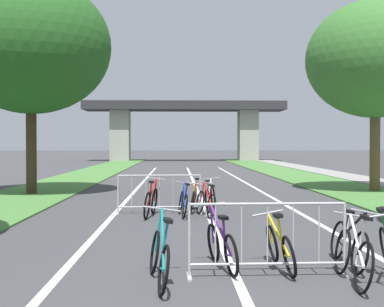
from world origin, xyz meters
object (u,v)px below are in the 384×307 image
(bicycle_purple_4, at_px, (221,246))
(bicycle_black_5, at_px, (349,243))
(tree_left_pine_near, at_px, (31,46))
(crowd_barrier_second, at_px, (159,194))
(tree_right_oak_near, at_px, (375,59))
(bicycle_blue_2, at_px, (183,203))
(bicycle_teal_6, at_px, (160,257))
(bicycle_red_10, at_px, (151,202))
(bicycle_white_7, at_px, (353,255))
(bicycle_silver_9, at_px, (210,198))
(bicycle_red_0, at_px, (206,203))
(crowd_barrier_nearest, at_px, (267,240))
(bicycle_orange_3, at_px, (194,199))
(bicycle_yellow_8, at_px, (280,247))

(bicycle_purple_4, distance_m, bicycle_black_5, 1.96)
(tree_left_pine_near, bearing_deg, crowd_barrier_second, -47.82)
(tree_right_oak_near, bearing_deg, bicycle_blue_2, -138.79)
(bicycle_teal_6, relative_size, bicycle_red_10, 1.00)
(bicycle_white_7, relative_size, bicycle_silver_9, 0.96)
(bicycle_black_5, bearing_deg, bicycle_red_0, -71.34)
(crowd_barrier_nearest, distance_m, bicycle_silver_9, 7.19)
(tree_right_oak_near, bearing_deg, crowd_barrier_second, -143.53)
(bicycle_silver_9, bearing_deg, bicycle_white_7, -67.74)
(bicycle_white_7, bearing_deg, bicycle_red_10, 118.00)
(bicycle_teal_6, bearing_deg, bicycle_orange_3, 76.57)
(tree_right_oak_near, distance_m, bicycle_blue_2, 11.18)
(bicycle_purple_4, bearing_deg, bicycle_white_7, -37.04)
(tree_right_oak_near, xyz_separation_m, crowd_barrier_second, (-8.22, -6.08, -4.66))
(crowd_barrier_nearest, height_order, bicycle_red_0, crowd_barrier_nearest)
(bicycle_purple_4, bearing_deg, bicycle_red_0, 78.23)
(tree_right_oak_near, bearing_deg, bicycle_red_10, -141.68)
(bicycle_orange_3, distance_m, bicycle_silver_9, 0.47)
(tree_right_oak_near, xyz_separation_m, crowd_barrier_nearest, (-6.47, -12.76, -4.66))
(bicycle_black_5, xyz_separation_m, bicycle_white_7, (-0.26, -0.95, 0.02))
(tree_left_pine_near, bearing_deg, bicycle_silver_9, -37.95)
(tree_right_oak_near, relative_size, bicycle_teal_6, 4.30)
(crowd_barrier_nearest, distance_m, bicycle_orange_3, 7.17)
(bicycle_orange_3, relative_size, bicycle_yellow_8, 1.06)
(tree_left_pine_near, distance_m, tree_right_oak_near, 13.17)
(bicycle_red_0, xyz_separation_m, bicycle_silver_9, (0.19, 1.07, 0.01))
(bicycle_purple_4, bearing_deg, bicycle_blue_2, 84.13)
(bicycle_teal_6, bearing_deg, bicycle_red_0, 73.25)
(bicycle_purple_4, bearing_deg, bicycle_black_5, -7.48)
(crowd_barrier_second, relative_size, bicycle_red_0, 1.44)
(bicycle_orange_3, distance_m, bicycle_purple_4, 6.70)
(bicycle_purple_4, xyz_separation_m, bicycle_red_10, (-1.33, 5.68, 0.03))
(bicycle_orange_3, relative_size, bicycle_purple_4, 1.09)
(bicycle_purple_4, bearing_deg, tree_left_pine_near, 106.52)
(bicycle_white_7, xyz_separation_m, bicycle_red_10, (-3.03, 6.51, 0.00))
(crowd_barrier_second, xyz_separation_m, bicycle_blue_2, (0.64, -0.57, -0.16))
(bicycle_purple_4, bearing_deg, tree_right_oak_near, 49.21)
(bicycle_black_5, bearing_deg, bicycle_orange_3, -71.80)
(crowd_barrier_nearest, distance_m, bicycle_purple_4, 0.77)
(crowd_barrier_nearest, height_order, bicycle_teal_6, crowd_barrier_nearest)
(crowd_barrier_second, bearing_deg, bicycle_red_0, -25.12)
(crowd_barrier_nearest, height_order, bicycle_blue_2, crowd_barrier_nearest)
(crowd_barrier_nearest, xyz_separation_m, bicycle_black_5, (1.34, 0.54, -0.16))
(tree_right_oak_near, distance_m, crowd_barrier_nearest, 15.04)
(tree_left_pine_near, xyz_separation_m, bicycle_white_7, (7.77, -12.53, -5.12))
(bicycle_yellow_8, bearing_deg, bicycle_black_5, 4.99)
(crowd_barrier_nearest, relative_size, crowd_barrier_second, 1.00)
(bicycle_white_7, bearing_deg, bicycle_yellow_8, 139.02)
(bicycle_red_0, relative_size, bicycle_white_7, 0.96)
(bicycle_red_0, bearing_deg, crowd_barrier_nearest, -99.02)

